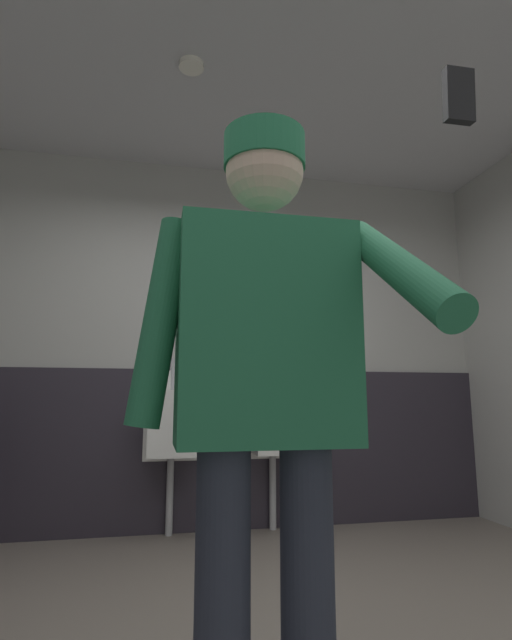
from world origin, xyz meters
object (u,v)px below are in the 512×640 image
object	(u,v)px
urinal_middle	(275,421)
person	(266,371)
cell_phone	(459,96)
urinal_left	(172,422)

from	to	relation	value
urinal_middle	person	bearing A→B (deg)	-104.69
person	cell_phone	distance (m)	0.77
urinal_middle	cell_phone	xyz separation A→B (m)	(-0.31, -2.75, 0.75)
urinal_left	urinal_middle	bearing A→B (deg)	0.00
cell_phone	urinal_left	bearing A→B (deg)	100.38
urinal_left	urinal_middle	size ratio (longest dim) A/B	1.00
urinal_middle	person	distance (m)	2.33
person	urinal_middle	bearing A→B (deg)	75.31
urinal_left	person	bearing A→B (deg)	-85.89
urinal_middle	person	xyz separation A→B (m)	(-0.59, -2.24, 0.23)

